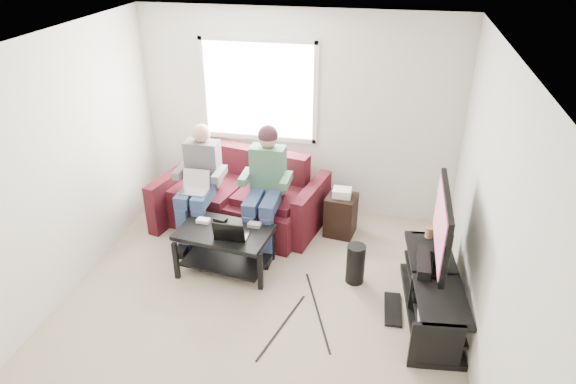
{
  "coord_description": "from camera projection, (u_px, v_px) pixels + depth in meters",
  "views": [
    {
      "loc": [
        1.13,
        -3.77,
        3.47
      ],
      "look_at": [
        0.22,
        0.6,
        1.1
      ],
      "focal_mm": 32.0,
      "sensor_mm": 36.0,
      "label": 1
    }
  ],
  "objects": [
    {
      "name": "floor",
      "position": [
        254.0,
        315.0,
        5.08
      ],
      "size": [
        4.5,
        4.5,
        0.0
      ],
      "primitive_type": "plane",
      "color": "#B7A88E",
      "rests_on": "ground"
    },
    {
      "name": "ceiling",
      "position": [
        244.0,
        50.0,
        3.87
      ],
      "size": [
        4.5,
        4.5,
        0.0
      ],
      "primitive_type": "plane",
      "rotation": [
        3.14,
        0.0,
        0.0
      ],
      "color": "white",
      "rests_on": "wall_back"
    },
    {
      "name": "wall_back",
      "position": [
        298.0,
        116.0,
        6.42
      ],
      "size": [
        4.5,
        0.0,
        4.5
      ],
      "primitive_type": "plane",
      "rotation": [
        1.57,
        0.0,
        0.0
      ],
      "color": "silver",
      "rests_on": "floor"
    },
    {
      "name": "wall_left",
      "position": [
        45.0,
        180.0,
        4.84
      ],
      "size": [
        0.0,
        4.5,
        4.5
      ],
      "primitive_type": "plane",
      "rotation": [
        1.57,
        0.0,
        1.57
      ],
      "color": "silver",
      "rests_on": "floor"
    },
    {
      "name": "wall_right",
      "position": [
        490.0,
        225.0,
        4.11
      ],
      "size": [
        0.0,
        4.5,
        4.5
      ],
      "primitive_type": "plane",
      "rotation": [
        1.57,
        0.0,
        -1.57
      ],
      "color": "silver",
      "rests_on": "floor"
    },
    {
      "name": "window",
      "position": [
        258.0,
        91.0,
        6.35
      ],
      "size": [
        1.48,
        0.04,
        1.28
      ],
      "color": "white",
      "rests_on": "wall_back"
    },
    {
      "name": "sofa",
      "position": [
        242.0,
        200.0,
        6.48
      ],
      "size": [
        2.15,
        1.26,
        0.92
      ],
      "color": "#421015",
      "rests_on": "floor"
    },
    {
      "name": "person_left",
      "position": [
        199.0,
        179.0,
        6.04
      ],
      "size": [
        0.4,
        0.71,
        1.39
      ],
      "color": "#334771",
      "rests_on": "sofa"
    },
    {
      "name": "person_right",
      "position": [
        265.0,
        180.0,
        5.89
      ],
      "size": [
        0.4,
        0.71,
        1.43
      ],
      "color": "#334771",
      "rests_on": "sofa"
    },
    {
      "name": "laptop_silver",
      "position": [
        194.0,
        187.0,
        5.9
      ],
      "size": [
        0.37,
        0.3,
        0.24
      ],
      "primitive_type": null,
      "rotation": [
        0.0,
        0.0,
        -0.28
      ],
      "color": "silver",
      "rests_on": "person_left"
    },
    {
      "name": "coffee_table",
      "position": [
        225.0,
        240.0,
        5.61
      ],
      "size": [
        1.07,
        0.74,
        0.5
      ],
      "color": "black",
      "rests_on": "floor"
    },
    {
      "name": "laptop_black",
      "position": [
        232.0,
        226.0,
        5.4
      ],
      "size": [
        0.37,
        0.28,
        0.24
      ],
      "primitive_type": null,
      "rotation": [
        0.0,
        0.0,
        -0.12
      ],
      "color": "black",
      "rests_on": "coffee_table"
    },
    {
      "name": "controller_a",
      "position": [
        203.0,
        221.0,
        5.69
      ],
      "size": [
        0.14,
        0.1,
        0.04
      ],
      "primitive_type": "cube",
      "rotation": [
        0.0,
        0.0,
        -0.05
      ],
      "color": "silver",
      "rests_on": "coffee_table"
    },
    {
      "name": "controller_b",
      "position": [
        220.0,
        220.0,
        5.71
      ],
      "size": [
        0.16,
        0.12,
        0.04
      ],
      "primitive_type": "cube",
      "rotation": [
        0.0,
        0.0,
        -0.26
      ],
      "color": "black",
      "rests_on": "coffee_table"
    },
    {
      "name": "controller_c",
      "position": [
        254.0,
        225.0,
        5.61
      ],
      "size": [
        0.14,
        0.1,
        0.04
      ],
      "primitive_type": "cube",
      "rotation": [
        0.0,
        0.0,
        -0.04
      ],
      "color": "gray",
      "rests_on": "coffee_table"
    },
    {
      "name": "tv_stand",
      "position": [
        432.0,
        296.0,
        5.01
      ],
      "size": [
        0.59,
        1.53,
        0.49
      ],
      "color": "black",
      "rests_on": "floor"
    },
    {
      "name": "tv",
      "position": [
        442.0,
        227.0,
        4.75
      ],
      "size": [
        0.12,
        1.1,
        0.81
      ],
      "color": "black",
      "rests_on": "tv_stand"
    },
    {
      "name": "soundbar",
      "position": [
        423.0,
        261.0,
        4.97
      ],
      "size": [
        0.12,
        0.5,
        0.1
      ],
      "primitive_type": "cube",
      "color": "black",
      "rests_on": "tv_stand"
    },
    {
      "name": "drink_cup",
      "position": [
        429.0,
        232.0,
        5.41
      ],
      "size": [
        0.08,
        0.08,
        0.12
      ],
      "primitive_type": "cylinder",
      "color": "#A77A48",
      "rests_on": "tv_stand"
    },
    {
      "name": "console_white",
      "position": [
        435.0,
        318.0,
        4.63
      ],
      "size": [
        0.3,
        0.22,
        0.06
      ],
      "primitive_type": "cube",
      "color": "silver",
      "rests_on": "tv_stand"
    },
    {
      "name": "console_grey",
      "position": [
        432.0,
        271.0,
        5.23
      ],
      "size": [
        0.34,
        0.26,
        0.08
      ],
      "primitive_type": "cube",
      "color": "gray",
      "rests_on": "tv_stand"
    },
    {
      "name": "console_black",
      "position": [
        433.0,
        293.0,
        4.93
      ],
      "size": [
        0.38,
        0.3,
        0.07
      ],
      "primitive_type": "cube",
      "color": "black",
      "rests_on": "tv_stand"
    },
    {
      "name": "subwoofer",
      "position": [
        356.0,
        264.0,
        5.47
      ],
      "size": [
        0.2,
        0.2,
        0.45
      ],
      "primitive_type": "cylinder",
      "color": "black",
      "rests_on": "floor"
    },
    {
      "name": "keyboard_floor",
      "position": [
        393.0,
        309.0,
        5.15
      ],
      "size": [
        0.19,
        0.51,
        0.03
      ],
      "primitive_type": "cube",
      "rotation": [
        0.0,
        0.0,
        0.05
      ],
      "color": "black",
      "rests_on": "floor"
    },
    {
      "name": "end_table",
      "position": [
        341.0,
        214.0,
        6.3
      ],
      "size": [
        0.35,
        0.35,
        0.62
      ],
      "color": "black",
      "rests_on": "floor"
    }
  ]
}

